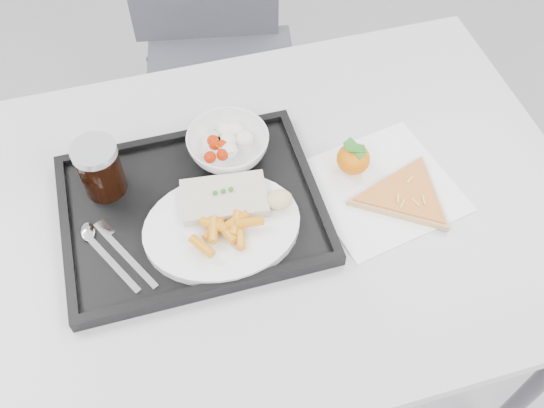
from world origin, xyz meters
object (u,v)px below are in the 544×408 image
(tray, at_px, (192,210))
(tangerine, at_px, (353,159))
(salad_bowl, at_px, (228,145))
(chair, at_px, (214,40))
(cola_glass, at_px, (100,168))
(table, at_px, (251,229))
(pizza_slice, at_px, (405,195))
(dinner_plate, at_px, (222,227))

(tray, relative_size, tangerine, 6.71)
(tray, distance_m, salad_bowl, 0.14)
(chair, xyz_separation_m, cola_glass, (-0.32, -0.63, 0.28))
(salad_bowl, bearing_deg, cola_glass, -175.10)
(chair, bearing_deg, tangerine, -79.80)
(salad_bowl, distance_m, tangerine, 0.23)
(table, xyz_separation_m, pizza_slice, (0.27, -0.06, 0.08))
(chair, xyz_separation_m, pizza_slice, (0.20, -0.79, 0.22))
(table, distance_m, cola_glass, 0.30)
(cola_glass, bearing_deg, table, -23.40)
(salad_bowl, bearing_deg, table, -85.88)
(pizza_slice, bearing_deg, salad_bowl, 147.68)
(tray, bearing_deg, dinner_plate, -55.50)
(salad_bowl, distance_m, cola_glass, 0.23)
(chair, bearing_deg, dinner_plate, -100.13)
(tray, height_order, tangerine, tangerine)
(tray, bearing_deg, table, -10.01)
(tray, distance_m, tangerine, 0.31)
(tray, bearing_deg, cola_glass, 148.28)
(table, bearing_deg, pizza_slice, -11.48)
(dinner_plate, height_order, pizza_slice, dinner_plate)
(dinner_plate, relative_size, tangerine, 4.03)
(dinner_plate, distance_m, pizza_slice, 0.34)
(table, bearing_deg, chair, 83.86)
(table, distance_m, tray, 0.13)
(table, height_order, dinner_plate, dinner_plate)
(table, bearing_deg, tray, 169.99)
(table, bearing_deg, tangerine, 8.73)
(dinner_plate, relative_size, salad_bowl, 1.78)
(cola_glass, bearing_deg, pizza_slice, -17.23)
(table, height_order, salad_bowl, salad_bowl)
(salad_bowl, relative_size, tangerine, 2.27)
(chair, height_order, pizza_slice, chair)
(chair, height_order, salad_bowl, chair)
(chair, height_order, dinner_plate, chair)
(dinner_plate, xyz_separation_m, tangerine, (0.26, 0.07, 0.01))
(chair, bearing_deg, tray, -104.12)
(tangerine, relative_size, pizza_slice, 0.27)
(salad_bowl, bearing_deg, tangerine, -23.41)
(cola_glass, relative_size, pizza_slice, 0.44)
(chair, height_order, tangerine, chair)
(tray, relative_size, dinner_plate, 1.67)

